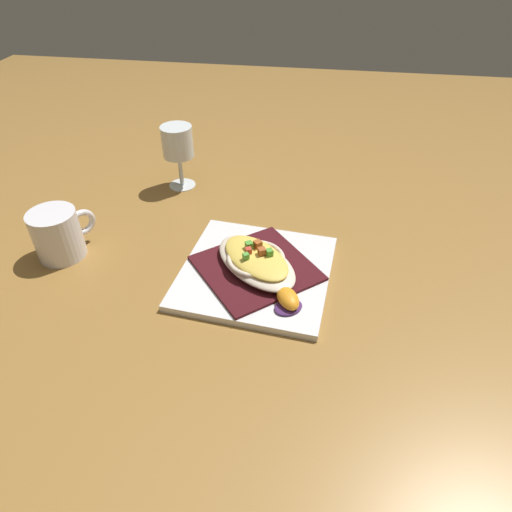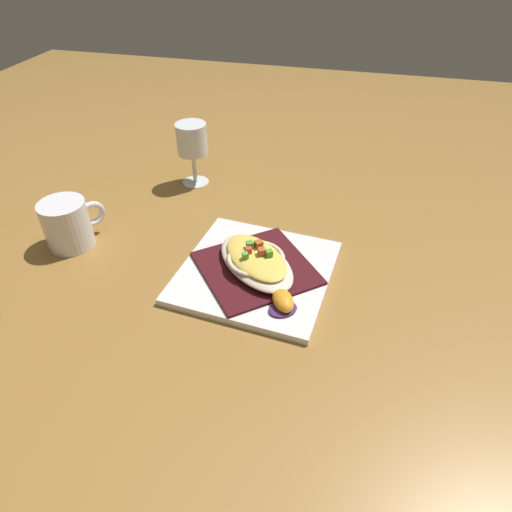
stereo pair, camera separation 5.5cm
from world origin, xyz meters
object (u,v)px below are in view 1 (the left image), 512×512
Objects in this scene: square_plate at (256,272)px; orange_garnish at (288,300)px; gratin_dish at (256,260)px; coffee_mug at (59,235)px; stemmed_glass at (178,145)px.

square_plate is 0.10m from orange_garnish.
gratin_dish is 1.84× the size of coffee_mug.
orange_garnish is at bearing -140.89° from gratin_dish.
coffee_mug is 0.75× the size of stemmed_glass.
gratin_dish is 2.81× the size of orange_garnish.
square_plate is 1.79× the size of stemmed_glass.
square_plate is at bearing -90.59° from coffee_mug.
stemmed_glass is (0.29, 0.22, 0.07)m from gratin_dish.
coffee_mug is (0.00, 0.37, 0.04)m from square_plate.
gratin_dish reaches higher than square_plate.
orange_garnish is at bearing -140.87° from square_plate.
stemmed_glass is (0.29, 0.22, 0.10)m from square_plate.
orange_garnish is 0.45m from coffee_mug.
gratin_dish is 1.37× the size of stemmed_glass.
orange_garnish is (-0.08, -0.07, 0.02)m from square_plate.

